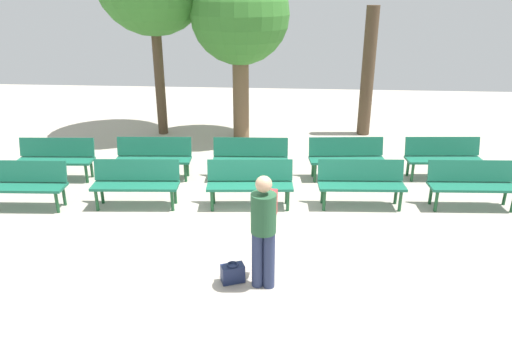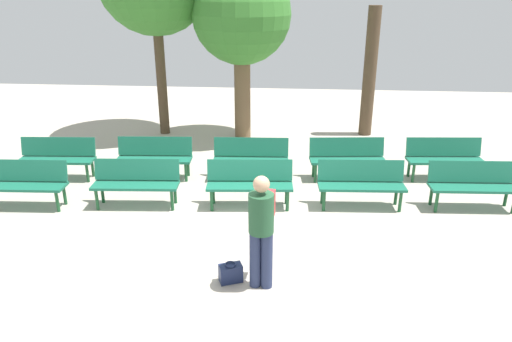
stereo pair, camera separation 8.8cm
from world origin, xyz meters
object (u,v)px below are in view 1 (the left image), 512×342
(bench_r1_c0, at_px, (56,156))
(bench_r1_c2, at_px, (250,156))
(visitor_with_backpack, at_px, (264,225))
(bench_r1_c4, at_px, (443,155))
(handbag, at_px, (233,273))
(tree_1, at_px, (368,73))
(bench_r0_c4, at_px, (472,182))
(bench_r0_c3, at_px, (361,181))
(bench_r1_c3, at_px, (347,156))
(bench_r1_c1, at_px, (154,156))
(bench_r0_c0, at_px, (22,182))
(bench_r0_c2, at_px, (250,181))
(bench_r0_c1, at_px, (136,181))
(tree_0, at_px, (240,17))

(bench_r1_c0, bearing_deg, bench_r1_c2, 0.98)
(bench_r1_c0, relative_size, visitor_with_backpack, 0.99)
(bench_r1_c4, bearing_deg, handbag, -138.18)
(tree_1, bearing_deg, bench_r0_c4, -73.54)
(bench_r0_c3, height_order, bench_r1_c3, same)
(bench_r1_c1, relative_size, tree_1, 0.47)
(bench_r0_c0, relative_size, bench_r0_c2, 0.99)
(bench_r0_c3, relative_size, bench_r1_c1, 1.00)
(bench_r0_c1, distance_m, bench_r1_c0, 2.44)
(handbag, bearing_deg, bench_r0_c4, 33.76)
(bench_r1_c0, xyz_separation_m, bench_r1_c4, (8.28, 0.69, 0.00))
(bench_r0_c3, relative_size, tree_1, 0.47)
(bench_r0_c1, height_order, bench_r1_c1, same)
(bench_r0_c3, relative_size, bench_r1_c2, 1.00)
(bench_r0_c3, bearing_deg, visitor_with_backpack, -124.70)
(bench_r1_c4, distance_m, tree_0, 5.95)
(bench_r1_c4, bearing_deg, tree_0, 146.28)
(bench_r0_c0, xyz_separation_m, bench_r1_c4, (8.23, 2.11, 0.00))
(bench_r0_c3, distance_m, bench_r0_c4, 2.06)
(bench_r0_c4, distance_m, handbag, 5.02)
(bench_r0_c0, bearing_deg, bench_r0_c2, 2.23)
(bench_r0_c2, height_order, bench_r0_c3, same)
(bench_r0_c2, xyz_separation_m, bench_r1_c4, (4.02, 1.73, 0.00))
(visitor_with_backpack, bearing_deg, bench_r0_c3, -116.39)
(bench_r1_c2, bearing_deg, bench_r1_c3, 2.31)
(handbag, bearing_deg, bench_r0_c3, 51.77)
(tree_0, distance_m, visitor_with_backpack, 7.29)
(bench_r0_c0, xyz_separation_m, bench_r1_c3, (6.16, 1.93, 0.00))
(bench_r1_c1, bearing_deg, tree_0, 59.13)
(bench_r1_c2, distance_m, tree_0, 4.01)
(bench_r0_c2, bearing_deg, bench_r0_c1, 179.38)
(bench_r0_c1, distance_m, tree_1, 7.14)
(bench_r1_c0, relative_size, bench_r1_c3, 0.99)
(bench_r0_c4, xyz_separation_m, tree_1, (-1.37, 4.63, 1.21))
(bench_r1_c4, bearing_deg, tree_1, 107.08)
(bench_r0_c2, height_order, bench_r1_c4, same)
(bench_r0_c2, xyz_separation_m, bench_r1_c2, (-0.11, 1.37, 0.00))
(bench_r0_c2, xyz_separation_m, handbag, (-0.03, -2.51, -0.37))
(bench_r0_c3, bearing_deg, bench_r1_c3, 92.21)
(handbag, bearing_deg, bench_r1_c1, 119.86)
(bench_r1_c2, bearing_deg, bench_r0_c2, -88.27)
(bench_r1_c3, distance_m, tree_1, 3.65)
(tree_1, bearing_deg, handbag, -110.66)
(bench_r0_c3, bearing_deg, bench_r1_c2, 147.94)
(bench_r1_c3, height_order, handbag, bench_r1_c3)
(bench_r1_c3, height_order, visitor_with_backpack, visitor_with_backpack)
(bench_r1_c0, distance_m, bench_r1_c1, 2.08)
(bench_r1_c1, height_order, bench_r1_c3, same)
(bench_r0_c1, distance_m, tree_0, 5.42)
(bench_r1_c0, height_order, bench_r1_c3, same)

